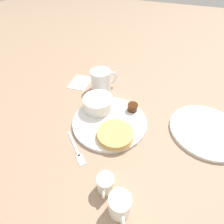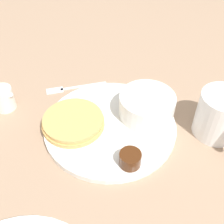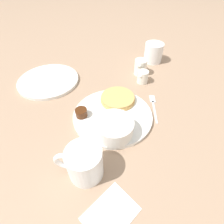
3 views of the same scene
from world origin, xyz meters
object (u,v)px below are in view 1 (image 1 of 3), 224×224
object	(u,v)px
creamer_pitcher_near	(105,183)
coffee_mug	(102,80)
fork	(77,151)
plate	(110,121)
creamer_pitcher_far	(120,205)
bowl	(98,103)

from	to	relation	value
creamer_pitcher_near	coffee_mug	bearing A→B (deg)	27.39
fork	coffee_mug	bearing A→B (deg)	12.77
plate	fork	distance (m)	0.16
creamer_pitcher_far	fork	distance (m)	0.21
coffee_mug	creamer_pitcher_far	world-z (taller)	coffee_mug
creamer_pitcher_near	fork	distance (m)	0.15
creamer_pitcher_far	fork	xyz separation A→B (m)	(0.10, 0.18, -0.03)
coffee_mug	fork	world-z (taller)	coffee_mug
plate	creamer_pitcher_near	distance (m)	0.24
coffee_mug	creamer_pitcher_far	distance (m)	0.50
coffee_mug	creamer_pitcher_near	bearing A→B (deg)	-152.61
bowl	creamer_pitcher_near	bearing A→B (deg)	-149.65
plate	bowl	bearing A→B (deg)	56.89
coffee_mug	fork	distance (m)	0.34
bowl	fork	world-z (taller)	bowl
bowl	creamer_pitcher_far	distance (m)	0.36
plate	coffee_mug	size ratio (longest dim) A/B	2.51
plate	creamer_pitcher_near	size ratio (longest dim) A/B	4.11
bowl	creamer_pitcher_near	xyz separation A→B (m)	(-0.26, -0.15, -0.01)
coffee_mug	creamer_pitcher_near	distance (m)	0.45
fork	bowl	bearing A→B (deg)	6.97
coffee_mug	fork	xyz separation A→B (m)	(-0.33, -0.07, -0.04)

